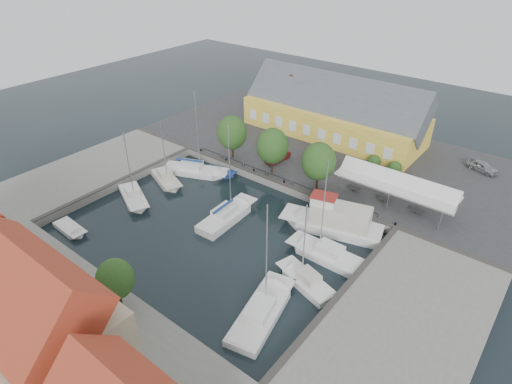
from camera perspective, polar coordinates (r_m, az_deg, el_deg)
ground at (r=49.47m, az=-4.32°, el=-4.34°), size 140.00×140.00×0.00m
north_quay at (r=65.45m, az=9.30°, el=5.38°), size 56.00×26.00×1.00m
west_quay at (r=63.30m, az=-20.58°, el=2.71°), size 12.00×24.00×1.00m
east_quay at (r=39.66m, az=18.90°, el=-16.51°), size 12.00×24.00×1.00m
south_bank at (r=40.48m, az=-25.62°, el=-17.16°), size 56.00×14.00×1.00m
quay_edge_fittings at (r=51.81m, az=-0.84°, el=-0.99°), size 56.00×24.72×0.40m
warehouse at (r=69.38m, az=9.97°, el=10.40°), size 28.56×14.00×9.55m
tent_canopy at (r=52.17m, az=18.16°, el=0.90°), size 14.00×4.00×2.83m
quay_trees at (r=56.08m, az=2.21°, el=6.13°), size 18.20×4.20×6.30m
car_silver at (r=65.34m, az=27.95°, el=3.02°), size 4.43×2.85×1.40m
car_red at (r=60.43m, az=2.93°, el=4.70°), size 1.78×4.21×1.35m
center_sailboat at (r=50.01m, az=-3.95°, el=-3.37°), size 3.07×8.92×12.09m
trawler at (r=48.69m, az=10.51°, el=-4.04°), size 11.90×6.27×5.00m
east_boat_a at (r=45.19m, az=9.34°, el=-8.33°), size 8.28×2.83×11.64m
east_boat_b at (r=41.90m, az=6.72°, el=-11.89°), size 6.91×3.95×9.33m
east_boat_c at (r=38.89m, az=0.70°, el=-15.95°), size 4.84×9.58×11.72m
west_boat_a at (r=60.14m, az=-8.27°, el=2.74°), size 9.67×6.16×12.44m
west_boat_b at (r=58.75m, az=-11.90°, el=1.61°), size 6.96×4.54×9.36m
west_boat_c at (r=55.79m, az=-16.00°, el=-0.73°), size 7.42×5.06×9.91m
launch_sw at (r=52.71m, az=-23.53°, el=-4.64°), size 4.82×1.99×0.98m
launch_nw at (r=59.73m, az=-4.96°, el=2.56°), size 5.00×2.68×0.88m
townhouses at (r=35.08m, az=-29.30°, el=-14.79°), size 36.30×8.50×12.00m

